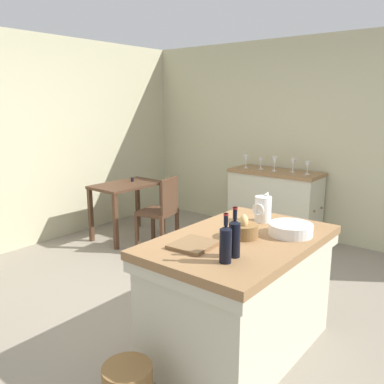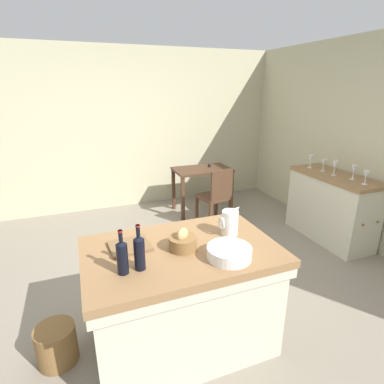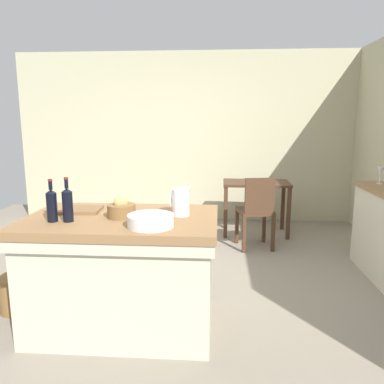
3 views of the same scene
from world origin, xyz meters
name	(u,v)px [view 2 (image 2 of 3)]	position (x,y,z in m)	size (l,w,h in m)	color
ground_plane	(179,286)	(0.00, 0.00, 0.00)	(6.76, 6.76, 0.00)	gray
wall_back	(128,130)	(0.00, 2.60, 1.30)	(5.32, 0.12, 2.60)	#B7B28E
wall_right	(383,147)	(2.60, 0.00, 1.30)	(0.12, 5.20, 2.60)	#B7B28E
island_table	(182,293)	(-0.21, -0.70, 0.47)	(1.41, 0.91, 0.86)	olive
side_cabinet	(331,207)	(2.26, 0.30, 0.45)	(0.52, 1.22, 0.90)	olive
writing_desk	(202,176)	(1.02, 1.82, 0.61)	(0.91, 0.57, 0.78)	#472D1E
wooden_chair	(216,196)	(0.96, 1.16, 0.49)	(0.47, 0.47, 0.90)	#472D1E
pitcher	(230,222)	(0.22, -0.63, 0.97)	(0.17, 0.13, 0.24)	white
wash_bowl	(229,252)	(0.05, -0.94, 0.90)	(0.31, 0.31, 0.08)	white
bread_basket	(183,242)	(-0.20, -0.71, 0.92)	(0.20, 0.20, 0.17)	brown
cutting_board	(130,246)	(-0.56, -0.55, 0.87)	(0.29, 0.25, 0.02)	brown
wine_bottle_dark	(139,252)	(-0.55, -0.86, 0.99)	(0.07, 0.07, 0.31)	black
wine_bottle_amber	(122,256)	(-0.66, -0.86, 0.98)	(0.07, 0.07, 0.30)	black
wine_glass_far_left	(366,175)	(2.25, -0.13, 1.02)	(0.07, 0.07, 0.16)	white
wine_glass_left	(354,170)	(2.29, 0.08, 1.02)	(0.07, 0.07, 0.18)	white
wine_glass_middle	(335,165)	(2.22, 0.30, 1.03)	(0.07, 0.07, 0.19)	white
wine_glass_right	(324,163)	(2.24, 0.51, 1.01)	(0.07, 0.07, 0.16)	white
wine_glass_far_right	(311,159)	(2.20, 0.72, 1.03)	(0.07, 0.07, 0.18)	white
wicker_hamper	(57,344)	(-1.15, -0.54, 0.15)	(0.29, 0.29, 0.30)	brown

